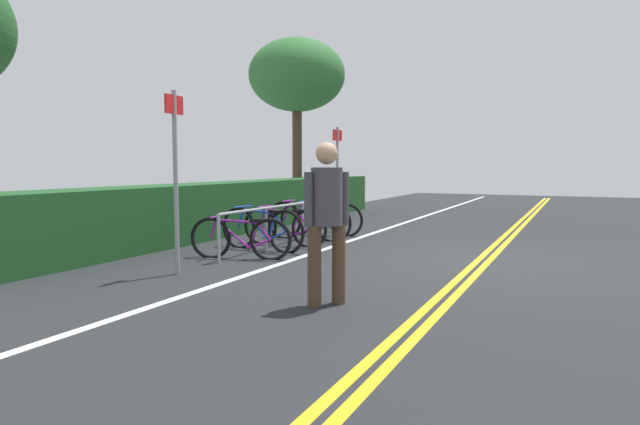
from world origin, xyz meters
TOP-DOWN VIEW (x-y plane):
  - ground_plane at (0.00, 0.00)m, footprint 37.48×12.33m
  - centre_line_yellow_inner at (0.00, -0.08)m, footprint 33.73×0.10m
  - centre_line_yellow_outer at (0.00, 0.08)m, footprint 33.73×0.10m
  - bike_lane_stripe_white at (0.00, 2.61)m, footprint 33.73×0.12m
  - bike_rack at (0.11, 3.46)m, footprint 4.07×0.05m
  - bicycle_0 at (-1.45, 3.39)m, footprint 0.54×1.58m
  - bicycle_1 at (-0.59, 3.52)m, footprint 0.46×1.73m
  - bicycle_2 at (0.05, 3.45)m, footprint 0.46×1.71m
  - bicycle_3 at (0.87, 3.39)m, footprint 0.46×1.81m
  - bicycle_4 at (1.59, 3.45)m, footprint 0.48×1.71m
  - pedestrian at (-3.42, 1.04)m, footprint 0.40×0.35m
  - sign_post_near at (-2.82, 3.46)m, footprint 0.36×0.06m
  - sign_post_far at (2.93, 3.68)m, footprint 0.36×0.07m
  - hedge_backdrop at (1.61, 5.48)m, footprint 13.02×1.03m
  - tree_mid at (6.74, 6.69)m, footprint 2.94×2.94m

SIDE VIEW (x-z plane):
  - ground_plane at x=0.00m, z-range -0.05..0.00m
  - centre_line_yellow_inner at x=0.00m, z-range 0.00..0.00m
  - centre_line_yellow_outer at x=0.00m, z-range 0.00..0.00m
  - bike_lane_stripe_white at x=0.00m, z-range 0.00..0.00m
  - bicycle_0 at x=-1.45m, z-range -0.02..0.66m
  - bicycle_4 at x=1.59m, z-range -0.02..0.69m
  - bicycle_2 at x=0.05m, z-range -0.02..0.70m
  - bicycle_1 at x=-0.59m, z-range -0.02..0.73m
  - bicycle_3 at x=0.87m, z-range -0.02..0.75m
  - hedge_backdrop at x=1.61m, z-range 0.00..1.06m
  - bike_rack at x=0.11m, z-range 0.17..0.90m
  - pedestrian at x=-3.42m, z-range 0.12..1.78m
  - sign_post_far at x=2.93m, z-range 0.23..2.49m
  - sign_post_near at x=-2.82m, z-range 0.23..2.61m
  - tree_mid at x=6.74m, z-range 1.49..6.73m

